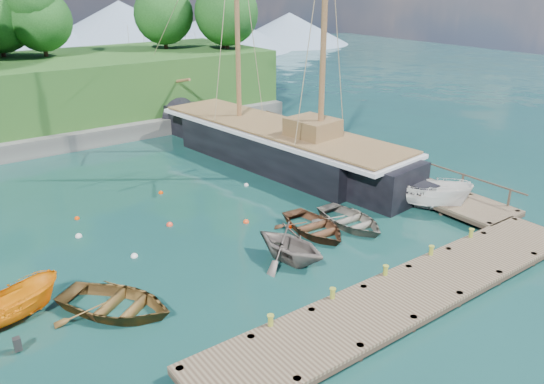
{
  "coord_description": "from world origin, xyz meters",
  "views": [
    {
      "loc": [
        -13.36,
        -18.04,
        12.25
      ],
      "look_at": [
        1.6,
        2.51,
        2.0
      ],
      "focal_mm": 35.0,
      "sensor_mm": 36.0,
      "label": 1
    }
  ],
  "objects": [
    {
      "name": "distant_ridge",
      "position": [
        4.3,
        70.0,
        4.35
      ],
      "size": [
        117.0,
        40.0,
        10.0
      ],
      "color": "#728CA5",
      "rests_on": "ground"
    },
    {
      "name": "bollard_1",
      "position": [
        -1.0,
        -5.1,
        0.0
      ],
      "size": [
        0.26,
        0.26,
        0.45
      ],
      "primitive_type": "cylinder",
      "color": "olive",
      "rests_on": "ground"
    },
    {
      "name": "mooring_buoy_7",
      "position": [
        2.25,
        1.9,
        0.0
      ],
      "size": [
        0.36,
        0.36,
        0.36
      ],
      "primitive_type": "sphere",
      "color": "#EF2600",
      "rests_on": "ground"
    },
    {
      "name": "rowboat_2",
      "position": [
        2.97,
        0.67,
        0.0
      ],
      "size": [
        3.48,
        4.63,
        0.91
      ],
      "primitive_type": "imported",
      "rotation": [
        0.0,
        0.0,
        -0.08
      ],
      "color": "#4E2F1C",
      "rests_on": "ground"
    },
    {
      "name": "motorboat_orange",
      "position": [
        -11.53,
        1.54,
        0.0
      ],
      "size": [
        4.38,
        2.33,
        1.61
      ],
      "primitive_type": "imported",
      "rotation": [
        0.0,
        0.0,
        1.76
      ],
      "color": "orange",
      "rests_on": "ground"
    },
    {
      "name": "rowboat_3",
      "position": [
        5.08,
        0.15,
        0.0
      ],
      "size": [
        3.19,
        4.41,
        0.9
      ],
      "primitive_type": "imported",
      "rotation": [
        0.0,
        0.0,
        -0.02
      ],
      "color": "slate",
      "rests_on": "ground"
    },
    {
      "name": "dock_east",
      "position": [
        11.5,
        7.0,
        0.43
      ],
      "size": [
        3.2,
        24.0,
        1.1
      ],
      "color": "#4A392A",
      "rests_on": "ground"
    },
    {
      "name": "bollard_4",
      "position": [
        8.0,
        -5.1,
        0.0
      ],
      "size": [
        0.26,
        0.26,
        0.45
      ],
      "primitive_type": "cylinder",
      "color": "olive",
      "rests_on": "ground"
    },
    {
      "name": "mooring_buoy_5",
      "position": [
        -1.14,
        10.37,
        0.0
      ],
      "size": [
        0.29,
        0.29,
        0.29
      ],
      "primitive_type": "sphere",
      "color": "#E53B00",
      "rests_on": "ground"
    },
    {
      "name": "bollard_2",
      "position": [
        2.0,
        -5.1,
        0.0
      ],
      "size": [
        0.26,
        0.26,
        0.45
      ],
      "primitive_type": "cylinder",
      "color": "olive",
      "rests_on": "ground"
    },
    {
      "name": "ground",
      "position": [
        0.0,
        0.0,
        0.0
      ],
      "size": [
        160.0,
        160.0,
        0.0
      ],
      "primitive_type": "plane",
      "color": "#10322B",
      "rests_on": "ground"
    },
    {
      "name": "mooring_buoy_2",
      "position": [
        0.79,
        3.78,
        0.0
      ],
      "size": [
        0.33,
        0.33,
        0.33
      ],
      "primitive_type": "sphere",
      "color": "#F24717",
      "rests_on": "ground"
    },
    {
      "name": "schooner",
      "position": [
        8.04,
        10.76,
        1.17
      ],
      "size": [
        7.61,
        28.44,
        21.02
      ],
      "rotation": [
        0.0,
        0.0,
        0.12
      ],
      "color": "black",
      "rests_on": "ground"
    },
    {
      "name": "rowboat_1",
      "position": [
        0.13,
        -0.92,
        0.0
      ],
      "size": [
        4.01,
        4.42,
        2.02
      ],
      "primitive_type": "imported",
      "rotation": [
        0.0,
        0.0,
        0.2
      ],
      "color": "slate",
      "rests_on": "ground"
    },
    {
      "name": "rowboat_0",
      "position": [
        -7.94,
        -0.12,
        0.0
      ],
      "size": [
        5.6,
        5.92,
        1.0
      ],
      "primitive_type": "imported",
      "rotation": [
        0.0,
        0.0,
        0.62
      ],
      "color": "brown",
      "rests_on": "ground"
    },
    {
      "name": "mooring_buoy_4",
      "position": [
        -6.48,
        9.62,
        0.0
      ],
      "size": [
        0.28,
        0.28,
        0.28
      ],
      "primitive_type": "sphere",
      "color": "#EC3A00",
      "rests_on": "ground"
    },
    {
      "name": "mooring_buoy_1",
      "position": [
        -2.72,
        5.88,
        0.0
      ],
      "size": [
        0.36,
        0.36,
        0.36
      ],
      "primitive_type": "sphere",
      "color": "red",
      "rests_on": "ground"
    },
    {
      "name": "mooring_buoy_3",
      "position": [
        3.84,
        8.36,
        0.0
      ],
      "size": [
        0.29,
        0.29,
        0.29
      ],
      "primitive_type": "sphere",
      "color": "silver",
      "rests_on": "ground"
    },
    {
      "name": "mooring_buoy_0",
      "position": [
        -5.61,
        3.71,
        0.0
      ],
      "size": [
        0.34,
        0.34,
        0.34
      ],
      "primitive_type": "sphere",
      "color": "white",
      "rests_on": "ground"
    },
    {
      "name": "bollard_3",
      "position": [
        5.0,
        -5.1,
        0.0
      ],
      "size": [
        0.26,
        0.26,
        0.45
      ],
      "primitive_type": "cylinder",
      "color": "olive",
      "rests_on": "ground"
    },
    {
      "name": "cabin_boat_white",
      "position": [
        10.0,
        -0.44,
        0.0
      ],
      "size": [
        4.1,
        5.9,
        2.13
      ],
      "primitive_type": "imported",
      "rotation": [
        0.0,
        0.0,
        0.41
      ],
      "color": "white",
      "rests_on": "ground"
    },
    {
      "name": "dock_near",
      "position": [
        2.0,
        -6.5,
        0.43
      ],
      "size": [
        20.0,
        3.2,
        1.1
      ],
      "color": "#4A392A",
      "rests_on": "ground"
    },
    {
      "name": "mooring_buoy_6",
      "position": [
        -7.09,
        7.38,
        0.0
      ],
      "size": [
        0.35,
        0.35,
        0.35
      ],
      "primitive_type": "sphere",
      "color": "silver",
      "rests_on": "ground"
    },
    {
      "name": "bollard_0",
      "position": [
        -4.0,
        -5.1,
        0.0
      ],
      "size": [
        0.26,
        0.26,
        0.45
      ],
      "primitive_type": "cylinder",
      "color": "olive",
      "rests_on": "ground"
    }
  ]
}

